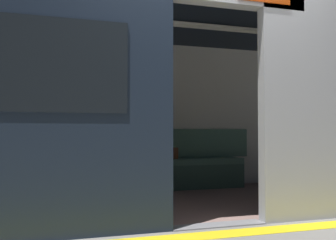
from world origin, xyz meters
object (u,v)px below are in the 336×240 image
(train_car, at_px, (169,74))
(person_seated, at_px, (144,145))
(handbag, at_px, (169,153))
(grab_pole_door, at_px, (160,107))
(book, at_px, (113,159))
(bench_seat, at_px, (149,167))

(train_car, relative_size, person_seated, 5.40)
(train_car, distance_m, handbag, 1.56)
(handbag, bearing_deg, grab_pole_door, 69.01)
(handbag, xyz_separation_m, book, (0.83, -0.01, -0.07))
(train_car, xyz_separation_m, grab_pole_door, (0.34, 0.73, -0.45))
(bench_seat, relative_size, handbag, 11.41)
(grab_pole_door, bearing_deg, bench_seat, -102.26)
(person_seated, bearing_deg, book, -12.35)
(book, bearing_deg, bench_seat, -152.86)
(person_seated, bearing_deg, grab_pole_door, 80.31)
(bench_seat, bearing_deg, person_seated, 28.90)
(train_car, distance_m, book, 1.64)
(person_seated, distance_m, book, 0.48)
(bench_seat, height_order, book, book)
(train_car, distance_m, bench_seat, 1.63)
(train_car, bearing_deg, grab_pole_door, 65.02)
(book, bearing_deg, grab_pole_door, 125.60)
(book, distance_m, grab_pole_door, 1.97)
(train_car, height_order, handbag, train_car)
(book, height_order, grab_pole_door, grab_pole_door)
(bench_seat, distance_m, person_seated, 0.34)
(train_car, height_order, grab_pole_door, train_car)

